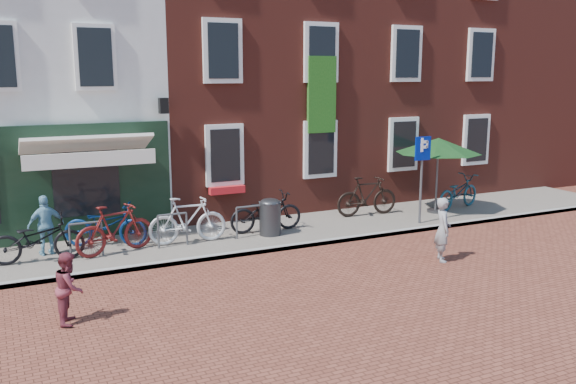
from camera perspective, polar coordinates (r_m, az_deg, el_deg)
name	(u,v)px	position (r m, az deg, el deg)	size (l,w,h in m)	color
ground	(250,256)	(14.58, -3.59, -5.90)	(80.00, 80.00, 0.00)	brown
sidewalk	(263,234)	(16.27, -2.34, -3.90)	(24.00, 3.00, 0.10)	slate
building_brick_mid	(224,49)	(21.22, -6.00, 13.03)	(6.00, 8.00, 10.00)	maroon
building_brick_right	(374,52)	(23.94, 7.98, 12.75)	(6.00, 8.00, 10.00)	maroon
filler_right	(503,66)	(28.06, 19.27, 10.97)	(7.00, 8.00, 9.00)	maroon
litter_bin	(270,215)	(15.87, -1.67, -2.12)	(0.56, 0.56, 1.03)	#323235
parking_sign	(422,164)	(17.27, 12.31, 2.53)	(0.50, 0.08, 2.43)	#4C4C4F
parasol	(438,143)	(18.73, 13.77, 4.46)	(2.52, 2.52, 2.34)	#4C4C4F
woman	(443,230)	(14.41, 14.14, -3.39)	(0.54, 0.35, 1.47)	gray
boy	(69,288)	(11.28, -19.61, -8.34)	(0.61, 0.47, 1.25)	maroon
cafe_person	(46,225)	(15.17, -21.52, -2.87)	(0.82, 0.34, 1.40)	#6BA1BA
bicycle_0	(37,239)	(14.72, -22.21, -4.05)	(0.69, 1.99, 1.04)	black
bicycle_1	(115,229)	(14.80, -15.75, -3.32)	(0.55, 1.93, 1.16)	maroon
bicycle_2	(106,225)	(15.49, -16.55, -2.95)	(0.69, 1.99, 1.04)	#082454
bicycle_3	(188,220)	(15.28, -9.30, -2.60)	(0.55, 1.93, 1.16)	#BBBCBE
bicycle_4	(266,212)	(16.23, -2.06, -1.86)	(0.69, 1.99, 1.04)	black
bicycle_5	(367,196)	(18.14, 7.32, -0.38)	(0.55, 1.93, 1.16)	black
bicycle_6	(458,192)	(19.61, 15.47, 0.00)	(0.69, 1.99, 1.04)	#194555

